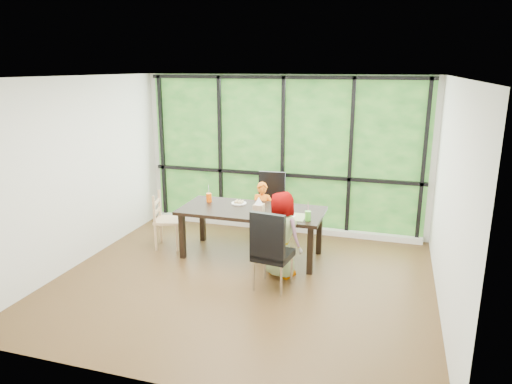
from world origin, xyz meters
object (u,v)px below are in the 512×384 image
chair_end_beech (168,220)px  orange_cup (209,197)px  chair_window_leather (270,205)px  child_toddler (262,213)px  plate_near (287,216)px  tissue_box (259,208)px  green_cup (308,216)px  child_older (284,235)px  chair_interior_leather (273,249)px  plate_far (239,203)px  dining_table (252,233)px

chair_end_beech → orange_cup: size_ratio=6.57×
chair_window_leather → orange_cup: (-0.79, -0.77, 0.28)m
child_toddler → plate_near: size_ratio=4.25×
chair_end_beech → tissue_box: size_ratio=6.20×
plate_near → chair_window_leather: bearing=116.3°
green_cup → plate_near: bearing=162.6°
chair_end_beech → child_older: size_ratio=0.75×
chair_end_beech → child_toddler: (1.39, 0.62, 0.06)m
chair_interior_leather → child_toddler: size_ratio=1.06×
chair_window_leather → chair_interior_leather: (0.56, -1.90, 0.00)m
tissue_box → orange_cup: bearing=161.1°
child_older → plate_far: 1.20m
chair_interior_leather → child_older: child_older is taller
dining_table → orange_cup: 0.90m
chair_end_beech → child_older: 2.09m
child_toddler → plate_far: 0.52m
child_toddler → orange_cup: (-0.77, -0.40, 0.31)m
child_toddler → tissue_box: 0.79m
green_cup → tissue_box: 0.78m
chair_window_leather → child_toddler: chair_window_leather is taller
orange_cup → plate_near: bearing=-15.3°
plate_near → orange_cup: bearing=164.7°
chair_end_beech → child_older: bearing=-118.8°
chair_interior_leather → chair_end_beech: (-1.97, 0.91, -0.09)m
chair_end_beech → plate_near: (1.98, -0.15, 0.31)m
chair_window_leather → chair_interior_leather: bearing=-79.0°
chair_window_leather → child_toddler: 0.38m
plate_near → plate_far: bearing=155.1°
dining_table → chair_interior_leather: 1.12m
chair_interior_leather → plate_far: 1.46m
plate_far → plate_near: bearing=-24.9°
chair_window_leather → green_cup: bearing=-60.0°
chair_end_beech → green_cup: chair_end_beech is taller
dining_table → chair_end_beech: 1.39m
chair_window_leather → plate_far: (-0.30, -0.74, 0.22)m
plate_near → chair_end_beech: bearing=175.6°
dining_table → chair_end_beech: bearing=-178.5°
chair_end_beech → plate_far: bearing=-91.9°
chair_end_beech → child_toddler: size_ratio=0.88×
dining_table → tissue_box: 0.48m
dining_table → chair_interior_leather: size_ratio=1.99×
plate_far → chair_end_beech: bearing=-167.2°
plate_far → chair_window_leather: bearing=67.7°
chair_interior_leather → green_cup: chair_interior_leather is taller
green_cup → plate_far: bearing=157.0°
dining_table → child_older: (0.64, -0.54, 0.23)m
child_toddler → child_older: bearing=-64.2°
dining_table → green_cup: 1.05m
child_toddler → plate_far: child_toddler is taller
child_older → tissue_box: size_ratio=8.32×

